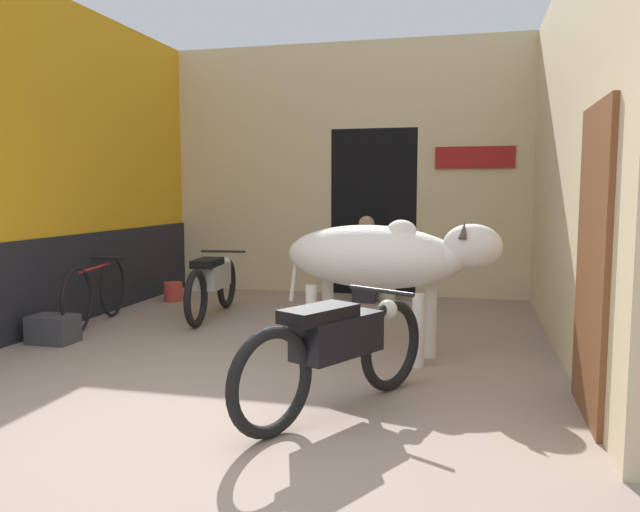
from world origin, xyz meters
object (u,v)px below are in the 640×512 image
at_px(motorcycle_far, 212,281).
at_px(shopkeeper_seated, 366,257).
at_px(cow, 381,258).
at_px(bucket, 173,292).
at_px(bicycle, 96,292).
at_px(crate, 53,329).
at_px(plastic_stool, 386,285).
at_px(motorcycle_near, 337,347).

distance_m(motorcycle_far, shopkeeper_seated, 2.22).
relative_size(cow, bucket, 8.09).
xyz_separation_m(shopkeeper_seated, bucket, (-2.60, -0.62, -0.49)).
relative_size(bicycle, crate, 3.81).
distance_m(cow, bicycle, 3.43).
bearing_deg(bucket, bicycle, -94.53).
bearing_deg(plastic_stool, bucket, -165.61).
height_order(motorcycle_far, bucket, motorcycle_far).
distance_m(plastic_stool, crate, 4.36).
bearing_deg(cow, bucket, 145.81).
bearing_deg(motorcycle_far, crate, -122.91).
bearing_deg(motorcycle_far, plastic_stool, 40.47).
relative_size(cow, motorcycle_near, 1.20).
height_order(motorcycle_far, plastic_stool, motorcycle_far).
bearing_deg(cow, plastic_stool, 96.61).
bearing_deg(bucket, crate, -91.33).
bearing_deg(crate, shopkeeper_seated, 49.42).
distance_m(cow, motorcycle_near, 1.60).
bearing_deg(crate, plastic_stool, 47.65).
relative_size(motorcycle_near, shopkeeper_seated, 1.48).
bearing_deg(plastic_stool, shopkeeper_seated, -157.26).
height_order(cow, crate, cow).
relative_size(motorcycle_near, motorcycle_far, 0.95).
relative_size(cow, shopkeeper_seated, 1.78).
bearing_deg(cow, shopkeeper_seated, 102.35).
xyz_separation_m(shopkeeper_seated, crate, (-2.66, -3.10, -0.48)).
relative_size(bicycle, plastic_stool, 3.99).
xyz_separation_m(plastic_stool, bucket, (-2.88, -0.74, -0.10)).
distance_m(bicycle, shopkeeper_seated, 3.54).
height_order(plastic_stool, bucket, plastic_stool).
bearing_deg(cow, crate, -174.81).
bearing_deg(shopkeeper_seated, cow, -77.65).
bearing_deg(cow, motorcycle_near, -92.96).
distance_m(cow, crate, 3.38).
height_order(motorcycle_near, shopkeeper_seated, shopkeeper_seated).
bearing_deg(bicycle, motorcycle_far, 33.62).
xyz_separation_m(cow, crate, (-3.27, -0.30, -0.77)).
height_order(motorcycle_near, bucket, motorcycle_near).
xyz_separation_m(cow, bucket, (-3.21, 2.18, -0.78)).
bearing_deg(crate, bicycle, 94.66).
relative_size(crate, bucket, 1.69).
bearing_deg(motorcycle_near, cow, 87.04).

